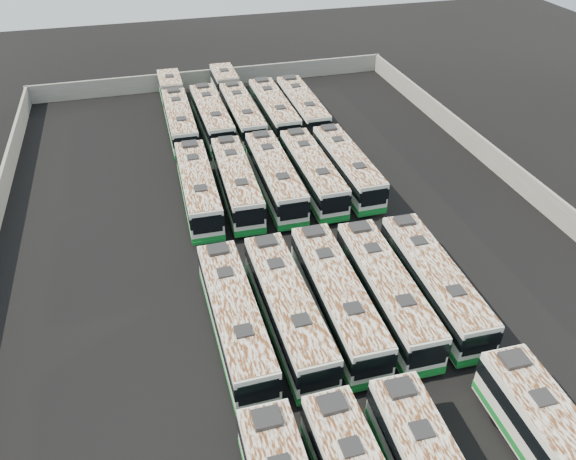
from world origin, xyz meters
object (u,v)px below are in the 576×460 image
object	(u,v)px
bus_midback_far_left	(198,188)
bus_midback_center	(275,176)
bus_back_right	(274,111)
bus_midfront_center	(337,298)
bus_midfront_far_right	(433,282)
bus_back_center	(236,103)
bus_midfront_far_left	(235,318)
bus_midback_right	(312,172)
bus_back_far_left	(177,110)
bus_midfront_left	(287,308)
bus_back_far_right	(302,108)
bus_midfront_right	(386,291)
bus_midback_far_right	(347,167)
bus_back_left	(212,117)
bus_midback_left	(237,182)

from	to	relation	value
bus_midback_far_left	bus_midback_center	bearing A→B (deg)	1.93
bus_back_right	bus_midfront_center	bearing A→B (deg)	-96.80
bus_midfront_far_right	bus_back_center	xyz separation A→B (m)	(-6.88, 33.84, 0.01)
bus_midfront_far_right	bus_back_center	world-z (taller)	bus_back_center
bus_midfront_far_left	bus_midfront_far_right	bearing A→B (deg)	-1.40
bus_midback_right	bus_back_far_left	distance (m)	20.10
bus_midfront_left	bus_midback_center	world-z (taller)	bus_midback_center
bus_midback_far_left	bus_back_center	distance (m)	18.57
bus_midfront_left	bus_back_far_right	xyz separation A→B (m)	(10.08, 30.59, -0.00)
bus_midback_center	bus_back_far_right	bearing A→B (deg)	64.80
bus_midfront_right	bus_midback_far_left	size ratio (longest dim) A/B	1.00
bus_back_far_left	bus_midfront_left	bearing A→B (deg)	-84.11
bus_midfront_right	bus_midback_center	distance (m)	16.96
bus_midfront_far_right	bus_midfront_left	bearing A→B (deg)	-179.02
bus_midback_far_right	bus_back_far_right	world-z (taller)	bus_back_far_right
bus_back_right	bus_back_far_right	world-z (taller)	bus_back_right
bus_midfront_center	bus_midfront_far_left	bearing A→B (deg)	-178.94
bus_back_left	bus_back_far_right	distance (m)	10.04
bus_back_far_left	bus_back_far_right	xyz separation A→B (m)	(13.43, -3.24, 0.06)
bus_midback_left	bus_back_far_right	xyz separation A→B (m)	(10.13, 14.04, 0.02)
bus_midback_far_left	bus_midback_left	world-z (taller)	bus_midback_far_left
bus_midfront_far_left	bus_midback_right	xyz separation A→B (m)	(10.21, 16.46, -0.01)
bus_midfront_right	bus_back_right	bearing A→B (deg)	90.79
bus_midfront_far_left	bus_back_right	size ratio (longest dim) A/B	0.98
bus_midback_left	bus_midfront_right	bearing A→B (deg)	-66.54
bus_midfront_far_left	bus_back_far_right	bearing A→B (deg)	65.25
bus_back_left	bus_back_right	world-z (taller)	bus_back_right
bus_midfront_right	bus_midfront_far_right	xyz separation A→B (m)	(3.44, 0.00, -0.02)
bus_midback_left	bus_midback_right	size ratio (longest dim) A/B	1.01
bus_midfront_right	bus_back_far_right	world-z (taller)	bus_back_far_right
bus_back_far_left	bus_back_left	size ratio (longest dim) A/B	1.50
bus_back_center	bus_back_right	world-z (taller)	bus_back_right
bus_midback_center	bus_midback_far_right	distance (m)	6.81
bus_midback_left	bus_back_left	size ratio (longest dim) A/B	0.99
bus_midback_far_left	bus_midback_far_right	world-z (taller)	bus_midback_far_left
bus_midback_center	bus_back_left	size ratio (longest dim) A/B	1.00
bus_back_right	bus_midback_left	bearing A→B (deg)	-116.48
bus_midfront_far_right	bus_back_right	distance (m)	30.74
bus_midback_right	bus_midback_center	bearing A→B (deg)	178.48
bus_midback_left	bus_back_left	xyz separation A→B (m)	(0.09, 14.10, 0.02)
bus_midfront_right	bus_back_far_right	bearing A→B (deg)	84.71
bus_back_left	bus_midback_center	bearing A→B (deg)	-77.89
bus_midfront_center	bus_back_center	bearing A→B (deg)	90.57
bus_midfront_far_right	bus_back_far_right	bearing A→B (deg)	91.52
bus_back_far_right	bus_midback_right	bearing A→B (deg)	-102.69
bus_midfront_far_left	bus_back_left	size ratio (longest dim) A/B	0.99
bus_midfront_center	bus_back_right	distance (m)	30.58
bus_midfront_center	bus_back_left	xyz separation A→B (m)	(-3.31, 30.53, -0.02)
bus_midfront_center	bus_midfront_right	size ratio (longest dim) A/B	1.02
bus_midback_far_left	bus_midfront_center	bearing A→B (deg)	-66.48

